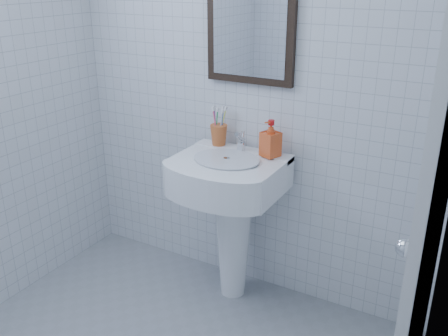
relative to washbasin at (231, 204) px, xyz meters
The scene contains 10 objects.
wall_back 0.69m from the washbasin, 95.50° to the left, with size 2.20×0.02×2.50m, color silver.
wall_right 1.60m from the washbasin, 42.43° to the right, with size 0.02×2.40×2.50m, color silver.
washbasin is the anchor object (origin of this frame).
faucet 0.35m from the washbasin, 90.00° to the left, with size 0.05×0.10×0.12m.
toothbrush_cup 0.40m from the washbasin, 139.96° to the left, with size 0.10×0.10×0.12m, color #C05A27, non-canonical shape.
soap_dispenser 0.43m from the washbasin, 30.68° to the left, with size 0.09×0.09×0.20m, color red.
wall_mirror 0.97m from the washbasin, 90.00° to the left, with size 0.50×0.04×0.62m.
bathroom_door 1.22m from the washbasin, 22.40° to the right, with size 0.04×0.80×2.00m, color silver.
towel_ring 1.17m from the washbasin, 15.29° to the right, with size 0.18×0.18×0.01m, color silver.
hand_towel 1.09m from the washbasin, 15.58° to the right, with size 0.03×0.16×0.38m, color beige.
Camera 1 is at (1.21, -1.21, 1.81)m, focal length 40.00 mm.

